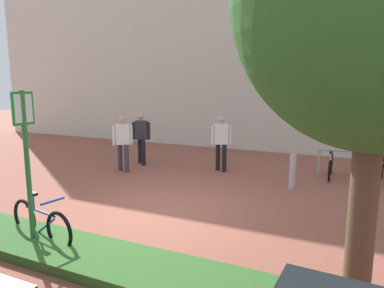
# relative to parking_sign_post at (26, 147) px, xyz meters

# --- Properties ---
(ground_plane) EXTENTS (60.00, 60.00, 0.00)m
(ground_plane) POSITION_rel_parking_sign_post_xyz_m (1.15, 2.34, -1.67)
(ground_plane) COLOR brown
(building_facade) EXTENTS (28.00, 1.20, 10.00)m
(building_facade) POSITION_rel_parking_sign_post_xyz_m (1.15, 10.49, 3.33)
(building_facade) COLOR beige
(building_facade) RESTS_ON ground
(planter_strip) EXTENTS (7.00, 1.10, 0.16)m
(planter_strip) POSITION_rel_parking_sign_post_xyz_m (0.66, 0.00, -1.59)
(planter_strip) COLOR #336028
(planter_strip) RESTS_ON ground
(parking_sign_post) EXTENTS (0.08, 0.36, 2.57)m
(parking_sign_post) POSITION_rel_parking_sign_post_xyz_m (0.00, 0.00, 0.00)
(parking_sign_post) COLOR #2D7238
(parking_sign_post) RESTS_ON ground
(bike_at_sign) EXTENTS (1.66, 0.46, 0.86)m
(bike_at_sign) POSITION_rel_parking_sign_post_xyz_m (-0.00, 0.18, -1.33)
(bike_at_sign) COLOR black
(bike_at_sign) RESTS_ON ground
(bike_rack_cluster) EXTENTS (2.66, 1.60, 0.83)m
(bike_rack_cluster) POSITION_rel_parking_sign_post_xyz_m (5.13, 6.80, -1.33)
(bike_rack_cluster) COLOR #99999E
(bike_rack_cluster) RESTS_ON ground
(bollard_steel) EXTENTS (0.16, 0.16, 0.90)m
(bollard_steel) POSITION_rel_parking_sign_post_xyz_m (3.34, 5.15, -1.22)
(bollard_steel) COLOR #ADADB2
(bollard_steel) RESTS_ON ground
(person_suited_dark) EXTENTS (0.57, 0.38, 1.72)m
(person_suited_dark) POSITION_rel_parking_sign_post_xyz_m (-1.72, 5.93, -0.69)
(person_suited_dark) COLOR black
(person_suited_dark) RESTS_ON ground
(person_casual_tan) EXTENTS (0.48, 0.44, 1.72)m
(person_casual_tan) POSITION_rel_parking_sign_post_xyz_m (-1.69, 4.84, -0.69)
(person_casual_tan) COLOR #383342
(person_casual_tan) RESTS_ON ground
(person_shirt_blue) EXTENTS (0.57, 0.38, 1.72)m
(person_shirt_blue) POSITION_rel_parking_sign_post_xyz_m (1.02, 6.16, -0.69)
(person_shirt_blue) COLOR black
(person_shirt_blue) RESTS_ON ground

